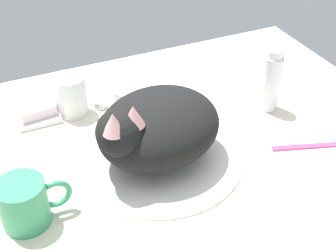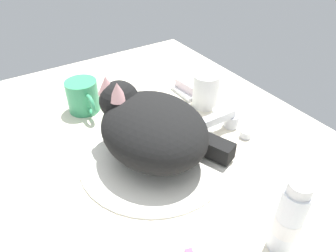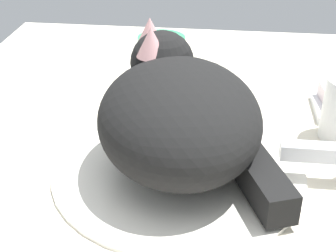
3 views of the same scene
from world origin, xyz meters
TOP-DOWN VIEW (x-y plane):
  - ground_plane at (0.00, 0.00)cm, footprint 110.00×82.50cm
  - sink_basin at (0.00, 0.00)cm, footprint 31.82×31.82cm
  - faucet at (0.00, 19.92)cm, footprint 12.88×11.13cm
  - cat at (-0.88, -0.07)cm, footprint 27.02×25.70cm
  - coffee_mug at (-25.91, -5.63)cm, footprint 12.01×8.00cm
  - rinse_cup at (-11.00, 22.16)cm, footprint 6.82×6.82cm
  - soap_dish at (-18.57, 22.36)cm, footprint 9.00×6.40cm
  - soap_bar at (-18.57, 22.36)cm, footprint 7.97×4.83cm
  - toothpaste_bottle at (28.78, 6.15)cm, footprint 4.18×4.18cm
  - toothbrush at (29.88, -9.34)cm, footprint 15.60×6.11cm

SIDE VIEW (x-z plane):
  - ground_plane at x=0.00cm, z-range -3.00..0.00cm
  - sink_basin at x=0.00cm, z-range 0.00..0.95cm
  - toothbrush at x=29.88cm, z-range -0.29..1.31cm
  - soap_dish at x=-18.57cm, z-range 0.00..1.20cm
  - faucet at x=0.00cm, z-range -0.27..4.84cm
  - soap_bar at x=-18.57cm, z-range 1.20..3.57cm
  - coffee_mug at x=-25.91cm, z-range 0.00..8.23cm
  - rinse_cup at x=-11.00cm, z-range 0.00..8.93cm
  - toothpaste_bottle at x=28.78cm, z-range -0.48..13.99cm
  - cat at x=-0.88cm, z-range -0.03..15.68cm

